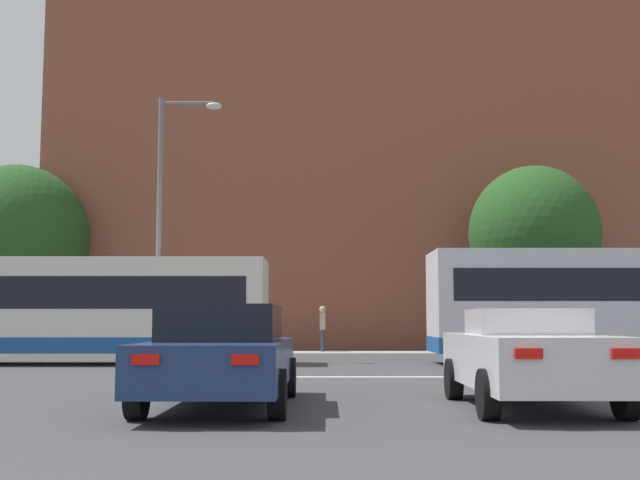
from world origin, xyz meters
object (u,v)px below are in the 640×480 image
Objects in this scene: car_roadster_right at (528,357)px; traffic_light_far_left at (208,288)px; car_saloon_left at (223,355)px; street_lamp_junction at (169,202)px; pedestrian_waiting at (322,324)px; bus_crossing_lead at (611,304)px; traffic_light_far_right at (480,289)px; bus_crossing_trailing at (70,308)px.

car_roadster_right is 21.74m from traffic_light_far_left.
car_saloon_left is 0.60× the size of street_lamp_junction.
car_roadster_right is 2.39× the size of pedestrian_waiting.
bus_crossing_lead is at bearing 49.95° from car_saloon_left.
traffic_light_far_right is at bearing 80.95° from car_roadster_right.
street_lamp_junction is (-13.09, 1.64, 3.20)m from bus_crossing_lead.
pedestrian_waiting is at bearing 98.06° from car_roadster_right.
bus_crossing_lead reaches higher than car_roadster_right.
street_lamp_junction reaches higher than bus_crossing_lead.
car_roadster_right is at bearing -69.99° from traffic_light_far_left.
pedestrian_waiting is (4.55, 0.97, -1.44)m from traffic_light_far_left.
bus_crossing_lead is 12.78m from pedestrian_waiting.
street_lamp_junction is at bearing -60.56° from bus_crossing_trailing.
bus_crossing_trailing is 3.10× the size of traffic_light_far_right.
car_saloon_left is 1.31× the size of traffic_light_far_left.
car_saloon_left reaches higher than car_roadster_right.
pedestrian_waiting is (1.51, 21.16, 0.35)m from car_saloon_left.
bus_crossing_trailing reaches higher than pedestrian_waiting.
car_saloon_left is 1.11× the size of car_roadster_right.
car_saloon_left is at bearing 178.32° from pedestrian_waiting.
car_saloon_left is 14.13m from street_lamp_junction.
street_lamp_junction is at bearing 82.86° from bus_crossing_lead.
bus_crossing_lead is 8.50m from traffic_light_far_right.
traffic_light_far_right is (13.52, 7.99, 0.87)m from bus_crossing_trailing.
car_roadster_right is at bearing -139.14° from bus_crossing_trailing.
bus_crossing_trailing is 1.38× the size of street_lamp_junction.
traffic_light_far_right is 13.03m from street_lamp_junction.
pedestrian_waiting is at bearing 59.19° from street_lamp_junction.
traffic_light_far_right is 1.98× the size of pedestrian_waiting.
bus_crossing_trailing is (-5.85, 11.65, 0.87)m from car_saloon_left.
car_saloon_left is at bearing -111.33° from traffic_light_far_right.
traffic_light_far_left reaches higher than car_saloon_left.
bus_crossing_trailing is 4.41m from street_lamp_junction.
traffic_light_far_right reaches higher than bus_crossing_lead.
car_roadster_right is at bearing -169.97° from pedestrian_waiting.
bus_crossing_trailing is 9.04m from traffic_light_far_left.
street_lamp_junction is at bearing 120.54° from car_roadster_right.
car_saloon_left is 4.37m from car_roadster_right.
pedestrian_waiting reaches higher than car_roadster_right.
bus_crossing_trailing is (-15.63, 0.21, -0.12)m from bus_crossing_lead.
street_lamp_junction reaches higher than traffic_light_far_left.
car_roadster_right is (4.37, -0.16, -0.03)m from car_saloon_left.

